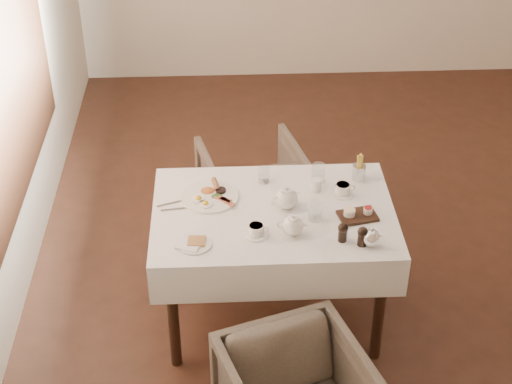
{
  "coord_description": "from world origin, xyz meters",
  "views": [
    {
      "loc": [
        -1.04,
        -4.0,
        3.18
      ],
      "look_at": [
        -0.88,
        -0.58,
        0.82
      ],
      "focal_mm": 55.0,
      "sensor_mm": 36.0,
      "label": 1
    }
  ],
  "objects_px": {
    "table": "(273,228)",
    "breakfast_plate": "(210,196)",
    "teapot_centre": "(286,197)",
    "armchair_far": "(253,188)"
  },
  "relations": [
    {
      "from": "breakfast_plate",
      "to": "table",
      "type": "bearing_deg",
      "value": -8.84
    },
    {
      "from": "table",
      "to": "teapot_centre",
      "type": "distance_m",
      "value": 0.2
    },
    {
      "from": "table",
      "to": "breakfast_plate",
      "type": "bearing_deg",
      "value": 157.37
    },
    {
      "from": "breakfast_plate",
      "to": "teapot_centre",
      "type": "xyz_separation_m",
      "value": [
        0.4,
        -0.11,
        0.06
      ]
    },
    {
      "from": "table",
      "to": "teapot_centre",
      "type": "xyz_separation_m",
      "value": [
        0.07,
        0.03,
        0.18
      ]
    },
    {
      "from": "table",
      "to": "breakfast_plate",
      "type": "xyz_separation_m",
      "value": [
        -0.33,
        0.14,
        0.13
      ]
    },
    {
      "from": "armchair_far",
      "to": "teapot_centre",
      "type": "bearing_deg",
      "value": 84.77
    },
    {
      "from": "breakfast_plate",
      "to": "teapot_centre",
      "type": "distance_m",
      "value": 0.42
    },
    {
      "from": "armchair_far",
      "to": "teapot_centre",
      "type": "height_order",
      "value": "teapot_centre"
    },
    {
      "from": "table",
      "to": "teapot_centre",
      "type": "relative_size",
      "value": 7.67
    }
  ]
}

